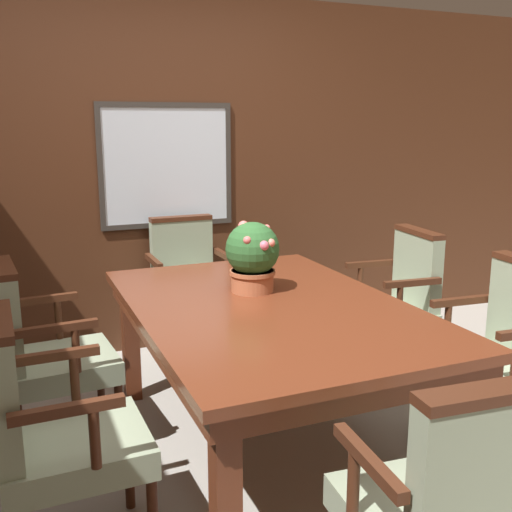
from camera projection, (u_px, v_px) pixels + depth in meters
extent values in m
plane|color=#A39E93|center=(266.00, 480.00, 2.73)|extent=(14.00, 14.00, 0.00)
cube|color=#4C2816|center=(159.00, 177.00, 4.15)|extent=(7.20, 0.06, 2.45)
cube|color=white|center=(167.00, 166.00, 4.12)|extent=(0.86, 0.01, 0.78)
cube|color=#38332D|center=(165.00, 105.00, 4.02)|extent=(0.93, 0.02, 0.04)
cube|color=#38332D|center=(169.00, 224.00, 4.20)|extent=(0.93, 0.02, 0.03)
cube|color=#38332D|center=(100.00, 168.00, 3.95)|extent=(0.04, 0.02, 0.78)
cube|color=#38332D|center=(228.00, 164.00, 4.28)|extent=(0.04, 0.02, 0.78)
cube|color=maroon|center=(226.00, 502.00, 2.00)|extent=(0.09, 0.09, 0.71)
cube|color=maroon|center=(468.00, 441.00, 2.38)|extent=(0.09, 0.09, 0.71)
cube|color=maroon|center=(131.00, 341.00, 3.47)|extent=(0.09, 0.09, 0.71)
cube|color=maroon|center=(290.00, 319.00, 3.85)|extent=(0.09, 0.09, 0.71)
cube|color=maroon|center=(268.00, 322.00, 2.85)|extent=(1.17, 1.78, 0.09)
cube|color=maroon|center=(268.00, 308.00, 2.84)|extent=(1.23, 1.84, 0.04)
cylinder|color=#472314|center=(129.00, 466.00, 2.50)|extent=(0.04, 0.04, 0.38)
cylinder|color=#472314|center=(13.00, 493.00, 2.32)|extent=(0.04, 0.04, 0.38)
cube|color=#93A384|center=(76.00, 449.00, 2.17)|extent=(0.52, 0.48, 0.11)
cube|color=#93A384|center=(5.00, 389.00, 2.03)|extent=(0.09, 0.43, 0.45)
cylinder|color=#472314|center=(95.00, 437.00, 1.94)|extent=(0.04, 0.04, 0.22)
cube|color=#472314|center=(68.00, 410.00, 1.88)|extent=(0.36, 0.04, 0.04)
cylinder|color=#472314|center=(75.00, 379.00, 2.37)|extent=(0.04, 0.04, 0.22)
cube|color=#472314|center=(52.00, 356.00, 2.32)|extent=(0.36, 0.04, 0.04)
cube|color=#93A384|center=(488.00, 480.00, 1.51)|extent=(0.43, 0.11, 0.45)
cube|color=#472314|center=(496.00, 393.00, 1.46)|extent=(0.44, 0.12, 0.03)
cylinder|color=#472314|center=(495.00, 453.00, 1.84)|extent=(0.04, 0.04, 0.22)
cylinder|color=#472314|center=(353.00, 481.00, 1.70)|extent=(0.04, 0.04, 0.22)
cube|color=#472314|center=(368.00, 460.00, 1.60)|extent=(0.06, 0.36, 0.04)
cylinder|color=#472314|center=(334.00, 347.00, 3.83)|extent=(0.04, 0.04, 0.38)
cylinder|color=#472314|center=(364.00, 372.00, 3.45)|extent=(0.04, 0.04, 0.38)
cylinder|color=#472314|center=(397.00, 340.00, 3.96)|extent=(0.04, 0.04, 0.38)
cylinder|color=#472314|center=(432.00, 363.00, 3.58)|extent=(0.04, 0.04, 0.38)
cube|color=#93A384|center=(383.00, 317.00, 3.65)|extent=(0.55, 0.51, 0.11)
cube|color=#93A384|center=(417.00, 270.00, 3.65)|extent=(0.12, 0.44, 0.45)
cube|color=#472314|center=(419.00, 232.00, 3.60)|extent=(0.13, 0.44, 0.03)
cylinder|color=#472314|center=(360.00, 281.00, 3.83)|extent=(0.04, 0.04, 0.22)
cube|color=#472314|center=(372.00, 264.00, 3.83)|extent=(0.36, 0.07, 0.04)
cylinder|color=#472314|center=(400.00, 303.00, 3.38)|extent=(0.04, 0.04, 0.22)
cube|color=#472314|center=(413.00, 283.00, 3.38)|extent=(0.36, 0.07, 0.04)
cylinder|color=#472314|center=(120.00, 420.00, 2.89)|extent=(0.04, 0.04, 0.38)
cylinder|color=#472314|center=(101.00, 387.00, 3.25)|extent=(0.04, 0.04, 0.38)
cylinder|color=#472314|center=(20.00, 442.00, 2.69)|extent=(0.04, 0.04, 0.38)
cylinder|color=#472314|center=(12.00, 404.00, 3.05)|extent=(0.04, 0.04, 0.38)
cube|color=#93A384|center=(61.00, 366.00, 2.92)|extent=(0.55, 0.50, 0.11)
cube|color=#93A384|center=(8.00, 318.00, 2.76)|extent=(0.11, 0.43, 0.45)
cube|color=#472314|center=(3.00, 268.00, 2.71)|extent=(0.12, 0.43, 0.03)
cylinder|color=#472314|center=(76.00, 349.00, 2.69)|extent=(0.04, 0.04, 0.22)
cube|color=#472314|center=(57.00, 328.00, 2.63)|extent=(0.36, 0.06, 0.04)
cylinder|color=#472314|center=(58.00, 318.00, 3.11)|extent=(0.04, 0.04, 0.22)
cube|color=#472314|center=(41.00, 300.00, 3.05)|extent=(0.36, 0.06, 0.04)
cylinder|color=#472314|center=(415.00, 406.00, 3.03)|extent=(0.04, 0.04, 0.38)
cylinder|color=#472314|center=(466.00, 447.00, 2.65)|extent=(0.04, 0.04, 0.38)
cylinder|color=#472314|center=(489.00, 394.00, 3.16)|extent=(0.04, 0.04, 0.38)
cube|color=#93A384|center=(483.00, 371.00, 2.85)|extent=(0.55, 0.51, 0.11)
cylinder|color=#472314|center=(448.00, 323.00, 3.03)|extent=(0.04, 0.04, 0.22)
cube|color=#472314|center=(462.00, 301.00, 3.03)|extent=(0.36, 0.06, 0.04)
cylinder|color=#472314|center=(173.00, 349.00, 3.80)|extent=(0.04, 0.04, 0.38)
cylinder|color=#472314|center=(233.00, 340.00, 3.95)|extent=(0.04, 0.04, 0.38)
cylinder|color=#472314|center=(155.00, 327.00, 4.20)|extent=(0.04, 0.04, 0.38)
cylinder|color=#472314|center=(210.00, 320.00, 4.36)|extent=(0.04, 0.04, 0.38)
cube|color=#93A384|center=(192.00, 299.00, 4.03)|extent=(0.47, 0.52, 0.11)
cube|color=#93A384|center=(182.00, 252.00, 4.16)|extent=(0.43, 0.09, 0.45)
cube|color=#472314|center=(181.00, 218.00, 4.11)|extent=(0.43, 0.09, 0.03)
cylinder|color=#472314|center=(157.00, 280.00, 3.86)|extent=(0.04, 0.04, 0.22)
cube|color=#472314|center=(154.00, 261.00, 3.91)|extent=(0.04, 0.36, 0.04)
cylinder|color=#472314|center=(227.00, 273.00, 4.05)|extent=(0.04, 0.04, 0.22)
cube|color=#472314|center=(223.00, 255.00, 4.09)|extent=(0.04, 0.36, 0.04)
cylinder|color=#B2603D|center=(253.00, 281.00, 3.03)|extent=(0.21, 0.21, 0.11)
cylinder|color=#B2603D|center=(252.00, 272.00, 3.02)|extent=(0.23, 0.23, 0.02)
sphere|color=#2D602D|center=(252.00, 249.00, 3.00)|extent=(0.27, 0.27, 0.27)
sphere|color=#E2677E|center=(264.00, 246.00, 2.88)|extent=(0.05, 0.05, 0.05)
sphere|color=#EE806F|center=(244.00, 245.00, 3.12)|extent=(0.05, 0.05, 0.05)
sphere|color=#F47066|center=(267.00, 228.00, 3.02)|extent=(0.04, 0.04, 0.04)
sphere|color=#F9736C|center=(244.00, 226.00, 3.03)|extent=(0.06, 0.06, 0.06)
sphere|color=#F9806D|center=(271.00, 243.00, 2.91)|extent=(0.04, 0.04, 0.04)
sphere|color=#E36D68|center=(247.00, 240.00, 2.88)|extent=(0.04, 0.04, 0.04)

